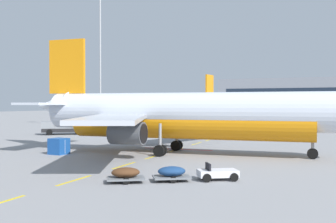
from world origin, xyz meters
name	(u,v)px	position (x,y,z in m)	size (l,w,h in m)	color
apron_paint_markings	(213,139)	(18.00, 37.02, 0.00)	(8.00, 93.46, 0.01)	yellow
airliner_foreground	(182,115)	(19.80, 18.22, 3.95)	(34.76, 34.61, 12.20)	silver
airliner_mid_left	(186,109)	(4.53, 64.56, 3.93)	(34.23, 34.65, 12.14)	white
fuel_service_truck	(65,124)	(-6.80, 36.01, 1.65)	(7.06, 6.08, 3.14)	black
baggage_train	(172,173)	(24.13, 3.89, 0.52)	(8.17, 5.57, 1.14)	silver
uld_cargo_container	(59,146)	(8.42, 13.36, 0.80)	(1.77, 1.74, 1.60)	#194C9E
apron_light_mast_near	(100,39)	(-10.99, 54.45, 18.51)	(1.80, 1.80, 30.50)	slate
terminal_satellite	(329,97)	(33.35, 165.66, 7.85)	(89.97, 20.68, 17.28)	gray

